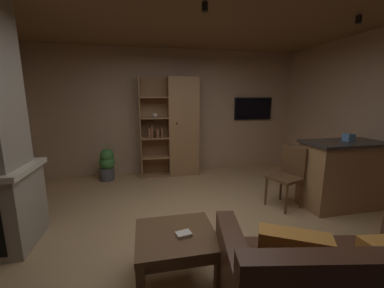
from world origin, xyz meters
The scene contains 13 objects.
floor centered at (0.00, 0.00, -0.01)m, with size 5.72×5.26×0.02m, color tan.
wall_back centered at (0.00, 2.66, 1.33)m, with size 5.84×0.06×2.66m, color tan.
window_pane_back centered at (-0.20, 2.63, 1.40)m, with size 0.58×0.01×0.74m, color white.
bookshelf_cabinet centered at (0.13, 2.39, 1.02)m, with size 1.22×0.41×2.06m.
kitchen_bar_counter centered at (2.41, 0.31, 0.51)m, with size 1.44×0.62×1.01m.
tissue_box centered at (2.35, 0.33, 1.07)m, with size 0.12×0.12×0.11m, color #598CBF.
coffee_table centered at (-0.37, -0.69, 0.39)m, with size 0.70×0.65×0.48m.
table_book_0 centered at (-0.31, -0.74, 0.49)m, with size 0.13×0.09×0.03m, color beige.
dining_chair centered at (1.51, 0.50, 0.53)m, with size 0.54×0.54×0.92m.
potted_floor_plant centered at (-1.36, 2.27, 0.34)m, with size 0.32×0.32×0.66m.
wall_mounted_tv centered at (1.92, 2.60, 1.40)m, with size 0.91×0.06×0.51m.
track_light_spot_1 centered at (0.08, 0.10, 2.59)m, with size 0.07×0.07×0.09m, color black.
track_light_spot_2 centered at (2.05, 0.11, 2.59)m, with size 0.07×0.07×0.09m, color black.
Camera 1 is at (-0.62, -2.56, 1.64)m, focal length 22.08 mm.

